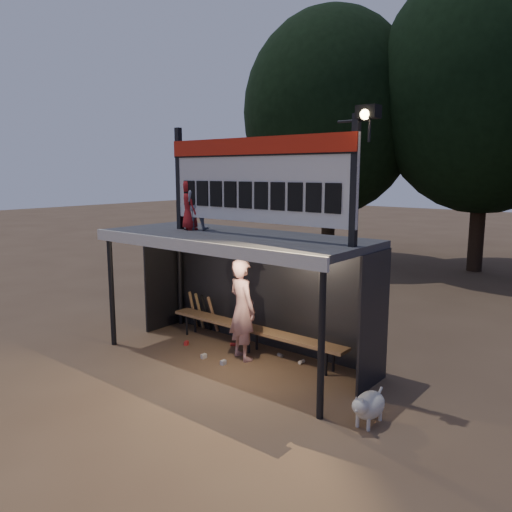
% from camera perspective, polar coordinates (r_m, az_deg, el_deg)
% --- Properties ---
extents(ground, '(80.00, 80.00, 0.00)m').
position_cam_1_polar(ground, '(9.38, -2.54, -11.72)').
color(ground, brown).
rests_on(ground, ground).
extents(player, '(0.79, 0.64, 1.87)m').
position_cam_1_polar(player, '(9.14, -1.57, -6.09)').
color(player, silver).
rests_on(player, ground).
extents(child_a, '(0.62, 0.58, 1.02)m').
position_cam_1_polar(child_a, '(9.51, -6.87, 6.04)').
color(child_a, slate).
rests_on(child_a, dugout_shelter).
extents(child_b, '(0.55, 0.49, 0.94)m').
position_cam_1_polar(child_b, '(9.54, -7.59, 5.82)').
color(child_b, maroon).
rests_on(child_b, dugout_shelter).
extents(dugout_shelter, '(5.10, 2.08, 2.32)m').
position_cam_1_polar(dugout_shelter, '(9.05, -1.61, -0.33)').
color(dugout_shelter, '#39393B').
rests_on(dugout_shelter, ground).
extents(scoreboard_assembly, '(4.10, 0.27, 1.99)m').
position_cam_1_polar(scoreboard_assembly, '(8.37, 0.15, 9.03)').
color(scoreboard_assembly, black).
rests_on(scoreboard_assembly, dugout_shelter).
extents(bench, '(4.00, 0.35, 0.48)m').
position_cam_1_polar(bench, '(9.62, -0.37, -8.40)').
color(bench, '#976F47').
rests_on(bench, ground).
extents(tree_left, '(6.46, 6.46, 9.27)m').
position_cam_1_polar(tree_left, '(19.33, 8.55, 15.77)').
color(tree_left, black).
rests_on(tree_left, ground).
extents(tree_mid, '(7.22, 7.22, 10.36)m').
position_cam_1_polar(tree_mid, '(18.86, 24.94, 17.16)').
color(tree_mid, '#302015').
rests_on(tree_mid, ground).
extents(dog, '(0.36, 0.81, 0.49)m').
position_cam_1_polar(dog, '(7.22, 12.71, -16.33)').
color(dog, silver).
rests_on(dog, ground).
extents(bats, '(0.69, 0.35, 0.84)m').
position_cam_1_polar(bats, '(10.86, -6.10, -6.37)').
color(bats, '#9F754A').
rests_on(bats, ground).
extents(litter, '(2.42, 1.04, 0.08)m').
position_cam_1_polar(litter, '(9.54, -2.29, -11.08)').
color(litter, red).
rests_on(litter, ground).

